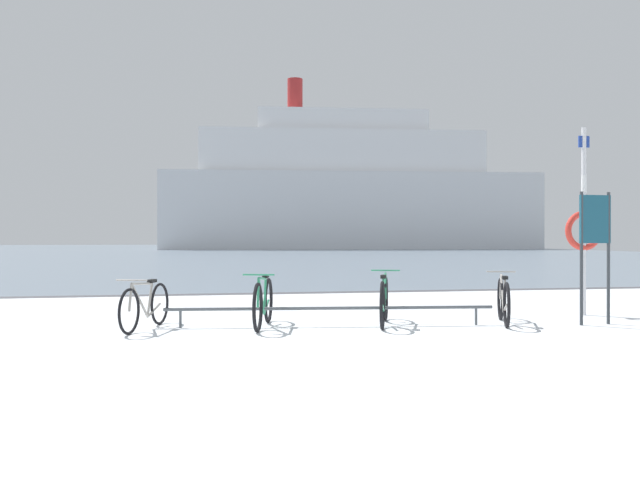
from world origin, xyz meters
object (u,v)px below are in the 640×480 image
Objects in this scene: bicycle_0 at (145,306)px; bicycle_1 at (263,303)px; bicycle_3 at (503,301)px; info_sign at (595,234)px; rescue_post at (584,225)px; ferry_ship at (347,192)px; bicycle_2 at (384,301)px.

bicycle_0 is 1.74m from bicycle_1.
bicycle_3 is 1.75m from info_sign.
info_sign is 0.63× the size of rescue_post.
bicycle_3 is (5.50, -0.38, 0.02)m from bicycle_0.
bicycle_3 is 0.48× the size of rescue_post.
info_sign is 67.94m from ferry_ship.
bicycle_1 is 1.04× the size of bicycle_2.
bicycle_0 is 0.98× the size of bicycle_2.
ferry_ship is (16.66, 66.10, 6.30)m from bicycle_1.
bicycle_0 is 0.50× the size of rescue_post.
rescue_post is 0.07× the size of ferry_ship.
rescue_post is (1.91, 0.82, 1.21)m from bicycle_3.
ferry_ship is at bearing 77.41° from bicycle_2.
info_sign is at bearing -99.81° from ferry_ship.
info_sign reaches higher than bicycle_2.
info_sign is at bearing -7.19° from bicycle_1.
bicycle_3 is (3.76, -0.28, -0.01)m from bicycle_1.
ferry_ship reaches higher than rescue_post.
rescue_post reaches higher than bicycle_0.
bicycle_2 reaches higher than bicycle_3.
bicycle_0 is at bearing 176.05° from bicycle_3.
rescue_post is (5.68, 0.54, 1.20)m from bicycle_1.
bicycle_3 is 0.04× the size of ferry_ship.
bicycle_0 is 0.04× the size of ferry_ship.
rescue_post is (0.56, 1.19, 0.16)m from info_sign.
rescue_post is at bearing -99.51° from ferry_ship.
bicycle_0 is 68.81m from ferry_ship.
bicycle_2 reaches higher than bicycle_1.
ferry_ship is (11.54, 66.75, 5.26)m from info_sign.
bicycle_2 is 3.45m from info_sign.
bicycle_1 is at bearing -3.24° from bicycle_0.
bicycle_1 is (1.74, -0.10, 0.03)m from bicycle_0.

